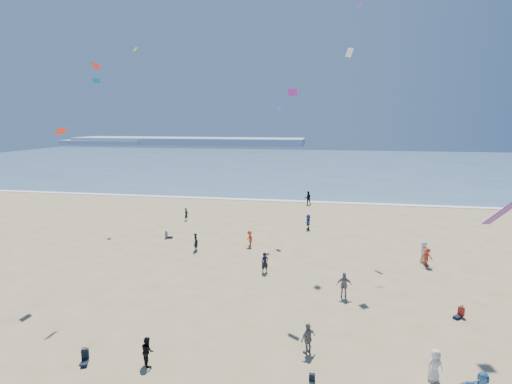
# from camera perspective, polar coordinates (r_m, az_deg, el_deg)

# --- Properties ---
(ocean) EXTENTS (220.00, 100.00, 0.06)m
(ocean) POSITION_cam_1_polar(r_m,az_deg,el_deg) (108.32, 7.11, 3.99)
(ocean) COLOR #476B84
(ocean) RESTS_ON ground
(surf_line) EXTENTS (220.00, 1.20, 0.08)m
(surf_line) POSITION_cam_1_polar(r_m,az_deg,el_deg) (59.00, 4.43, -1.29)
(surf_line) COLOR white
(surf_line) RESTS_ON ground
(headland_far) EXTENTS (110.00, 20.00, 3.20)m
(headland_far) POSITION_cam_1_polar(r_m,az_deg,el_deg) (194.24, -9.70, 7.18)
(headland_far) COLOR #7A8EA8
(headland_far) RESTS_ON ground
(headland_near) EXTENTS (40.00, 14.00, 2.00)m
(headland_near) POSITION_cam_1_polar(r_m,az_deg,el_deg) (206.87, -20.73, 6.68)
(headland_near) COLOR #7A8EA8
(headland_near) RESTS_ON ground
(standing_flyers) EXTENTS (25.47, 47.30, 1.95)m
(standing_flyers) POSITION_cam_1_polar(r_m,az_deg,el_deg) (30.97, 8.36, -10.71)
(standing_flyers) COLOR teal
(standing_flyers) RESTS_ON ground
(seated_group) EXTENTS (25.18, 25.44, 0.84)m
(seated_group) POSITION_cam_1_polar(r_m,az_deg,el_deg) (24.28, 0.62, -17.94)
(seated_group) COLOR white
(seated_group) RESTS_ON ground
(navy_bag) EXTENTS (0.28, 0.18, 0.34)m
(navy_bag) POSITION_cam_1_polar(r_m,az_deg,el_deg) (20.51, 8.00, -24.73)
(navy_bag) COLOR black
(navy_bag) RESTS_ON ground
(kites_aloft) EXTENTS (39.91, 41.73, 28.22)m
(kites_aloft) POSITION_cam_1_polar(r_m,az_deg,el_deg) (25.90, 18.29, 15.85)
(kites_aloft) COLOR #75248B
(kites_aloft) RESTS_ON ground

